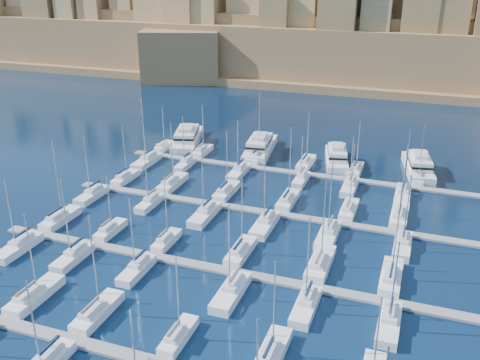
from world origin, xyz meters
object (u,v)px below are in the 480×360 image
at_px(sailboat_4, 271,354).
at_px(motor_yacht_b, 260,146).
at_px(sailboat_2, 97,312).
at_px(motor_yacht_d, 418,166).
at_px(motor_yacht_c, 337,157).
at_px(motor_yacht_a, 187,137).

distance_m(sailboat_4, motor_yacht_b, 75.18).
height_order(sailboat_2, motor_yacht_b, sailboat_2).
height_order(sailboat_4, motor_yacht_b, sailboat_4).
distance_m(motor_yacht_b, motor_yacht_d, 38.01).
xyz_separation_m(motor_yacht_b, motor_yacht_c, (19.53, -1.39, -0.00)).
relative_size(motor_yacht_b, motor_yacht_c, 1.17).
bearing_deg(motor_yacht_c, motor_yacht_a, 177.46).
xyz_separation_m(motor_yacht_a, motor_yacht_c, (39.72, -1.76, -0.00)).
distance_m(sailboat_2, sailboat_4, 24.60).
xyz_separation_m(motor_yacht_c, motor_yacht_d, (18.48, 0.66, 0.00)).
xyz_separation_m(sailboat_2, motor_yacht_a, (-19.98, 71.49, 0.97)).
distance_m(motor_yacht_a, motor_yacht_d, 58.21).
bearing_deg(motor_yacht_d, sailboat_2, -118.50).
relative_size(sailboat_4, motor_yacht_d, 0.75).
height_order(motor_yacht_c, motor_yacht_d, same).
relative_size(motor_yacht_a, motor_yacht_d, 1.14).
bearing_deg(motor_yacht_c, motor_yacht_b, 175.91).
relative_size(sailboat_2, motor_yacht_d, 0.84).
relative_size(sailboat_4, motor_yacht_b, 0.70).
distance_m(motor_yacht_c, motor_yacht_d, 18.49).
xyz_separation_m(sailboat_2, motor_yacht_c, (19.75, 69.73, 0.97)).
xyz_separation_m(sailboat_4, motor_yacht_b, (-24.38, 71.11, 0.98)).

